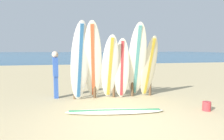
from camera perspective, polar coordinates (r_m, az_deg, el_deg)
The scene contains 13 objects.
ground_plane at distance 4.54m, azimuth 5.11°, elevation -15.54°, with size 120.00×120.00×0.00m, color tan.
ocean_water at distance 62.08m, azimuth -10.66°, elevation 4.21°, with size 120.00×80.00×0.01m, color #1E5984.
surfboard_rack at distance 7.16m, azimuth 0.49°, elevation -1.90°, with size 2.72×0.09×1.15m.
surfboard_leaning_far_left at distance 6.55m, azimuth -8.63°, elevation 2.10°, with size 0.70×0.83×2.47m.
surfboard_leaning_left at distance 6.62m, azimuth -5.16°, elevation 2.15°, with size 0.71×1.22×2.46m.
surfboard_leaning_center_left at distance 6.77m, azimuth -0.55°, elevation 0.61°, with size 0.55×0.94×2.08m.
surfboard_leaning_center at distance 6.88m, azimuth 2.68°, elevation 0.29°, with size 0.57×0.62×1.98m.
surfboard_leaning_center_right at distance 6.95m, azimuth 6.71°, elevation 2.25°, with size 0.76×1.26×2.45m.
surfboard_leaning_right at distance 7.20m, azimuth 9.93°, elevation 0.81°, with size 0.60×0.77×2.07m.
surfboard_lying_on_sand at distance 5.58m, azimuth 0.80°, elevation -11.04°, with size 2.60×0.83×0.08m.
beachgoer_standing at distance 7.25m, azimuth -14.94°, elevation -0.67°, with size 0.21×0.27×1.56m.
small_boat_offshore at distance 34.40m, azimuth 2.42°, elevation 3.50°, with size 3.14×2.09×0.71m.
sand_bucket at distance 6.25m, azimuth 24.12°, elevation -8.88°, with size 0.22×0.22×0.24m, color #B73338.
Camera 1 is at (-1.24, -4.05, 1.65)m, focal length 33.97 mm.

